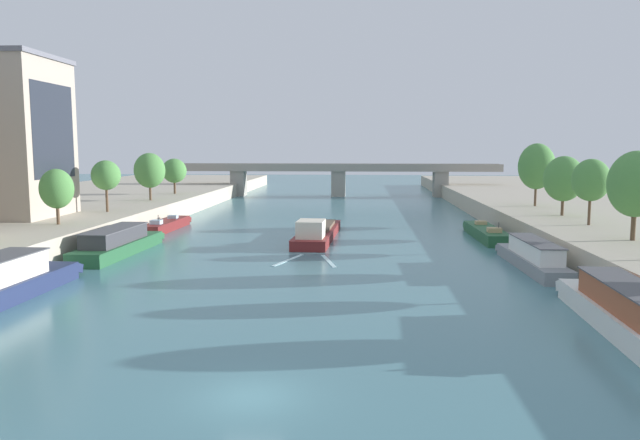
# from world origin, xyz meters

# --- Properties ---
(ground_plane) EXTENTS (400.00, 400.00, 0.00)m
(ground_plane) POSITION_xyz_m (0.00, 0.00, 0.00)
(ground_plane) COLOR teal
(quay_left) EXTENTS (36.00, 170.00, 2.50)m
(quay_left) POSITION_xyz_m (-38.71, 55.00, 1.25)
(quay_left) COLOR #B2A893
(quay_left) RESTS_ON ground
(quay_right) EXTENTS (36.00, 170.00, 2.50)m
(quay_right) POSITION_xyz_m (38.71, 55.00, 1.25)
(quay_right) COLOR #B2A893
(quay_right) RESTS_ON ground
(barge_midriver) EXTENTS (4.43, 18.69, 2.74)m
(barge_midriver) POSITION_xyz_m (-0.23, 41.92, 0.83)
(barge_midriver) COLOR maroon
(barge_midriver) RESTS_ON ground
(wake_behind_barge) EXTENTS (5.59, 6.04, 0.03)m
(wake_behind_barge) POSITION_xyz_m (-0.16, 29.50, 0.01)
(wake_behind_barge) COLOR silver
(wake_behind_barge) RESTS_ON ground
(moored_boat_left_midway) EXTENTS (3.70, 15.39, 2.58)m
(moored_boat_left_midway) POSITION_xyz_m (-18.19, 31.60, 1.08)
(moored_boat_left_midway) COLOR #235633
(moored_boat_left_midway) RESTS_ON ground
(moored_boat_left_lone) EXTENTS (2.63, 12.52, 2.23)m
(moored_boat_left_lone) POSITION_xyz_m (-19.02, 48.59, 0.60)
(moored_boat_left_lone) COLOR maroon
(moored_boat_left_lone) RESTS_ON ground
(moored_boat_right_near) EXTENTS (3.35, 15.24, 2.73)m
(moored_boat_right_near) POSITION_xyz_m (18.68, 10.24, 1.14)
(moored_boat_right_near) COLOR silver
(moored_boat_right_near) RESTS_ON ground
(moored_boat_right_end) EXTENTS (2.76, 14.52, 2.46)m
(moored_boat_right_end) POSITION_xyz_m (18.59, 27.16, 1.03)
(moored_boat_right_end) COLOR gray
(moored_boat_right_end) RESTS_ON ground
(moored_boat_right_midway) EXTENTS (2.76, 14.00, 2.31)m
(moored_boat_right_midway) POSITION_xyz_m (18.24, 44.09, 0.63)
(moored_boat_right_midway) COLOR #235633
(moored_boat_right_midway) RESTS_ON ground
(tree_left_end_of_row) EXTENTS (3.21, 3.21, 5.40)m
(tree_left_end_of_row) POSITION_xyz_m (-24.96, 33.75, 5.96)
(tree_left_end_of_row) COLOR brown
(tree_left_end_of_row) RESTS_ON quay_left
(tree_left_second) EXTENTS (3.32, 3.32, 5.97)m
(tree_left_second) POSITION_xyz_m (-24.99, 45.41, 6.73)
(tree_left_second) COLOR brown
(tree_left_second) RESTS_ON quay_left
(tree_left_far) EXTENTS (4.34, 4.34, 6.67)m
(tree_left_far) POSITION_xyz_m (-25.28, 60.93, 6.71)
(tree_left_far) COLOR brown
(tree_left_far) RESTS_ON quay_left
(tree_left_distant) EXTENTS (3.88, 3.88, 5.67)m
(tree_left_distant) POSITION_xyz_m (-25.47, 73.00, 6.21)
(tree_left_distant) COLOR brown
(tree_left_distant) RESTS_ON quay_left
(tree_right_end_of_row) EXTENTS (4.33, 4.33, 7.20)m
(tree_right_end_of_row) POSITION_xyz_m (26.31, 26.78, 7.03)
(tree_right_end_of_row) COLOR brown
(tree_right_end_of_row) RESTS_ON quay_right
(tree_right_distant) EXTENTS (3.56, 3.56, 6.37)m
(tree_right_distant) POSITION_xyz_m (26.43, 36.54, 6.83)
(tree_right_distant) COLOR brown
(tree_right_distant) RESTS_ON quay_right
(tree_right_by_lamp) EXTENTS (4.30, 4.30, 6.52)m
(tree_right_by_lamp) POSITION_xyz_m (26.59, 44.81, 6.54)
(tree_right_by_lamp) COLOR brown
(tree_right_by_lamp) RESTS_ON quay_right
(tree_right_nearest) EXTENTS (4.56, 4.56, 7.97)m
(tree_right_nearest) POSITION_xyz_m (26.72, 55.63, 7.56)
(tree_right_nearest) COLOR brown
(tree_right_nearest) RESTS_ON quay_right
(bridge_far) EXTENTS (65.42, 4.40, 6.64)m
(bridge_far) POSITION_xyz_m (0.00, 101.19, 4.29)
(bridge_far) COLOR gray
(bridge_far) RESTS_ON ground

